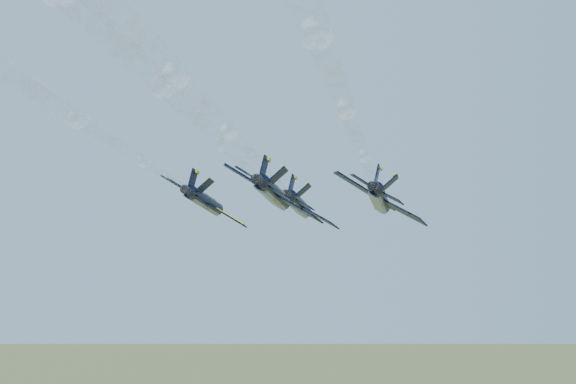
{
  "coord_description": "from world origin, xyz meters",
  "views": [
    {
      "loc": [
        0.14,
        -102.05,
        99.28
      ],
      "look_at": [
        1.11,
        0.61,
        106.77
      ],
      "focal_mm": 55.0,
      "sensor_mm": 36.0,
      "label": 1
    }
  ],
  "objects_px": {
    "jet_lead": "(299,205)",
    "jet_slot": "(274,194)",
    "jet_right": "(380,199)",
    "jet_left": "(205,201)"
  },
  "relations": [
    {
      "from": "jet_left",
      "to": "jet_right",
      "type": "xyz_separation_m",
      "value": [
        20.17,
        -4.65,
        0.0
      ]
    },
    {
      "from": "jet_lead",
      "to": "jet_left",
      "type": "xyz_separation_m",
      "value": [
        -11.19,
        -6.77,
        0.0
      ]
    },
    {
      "from": "jet_lead",
      "to": "jet_right",
      "type": "height_order",
      "value": "same"
    },
    {
      "from": "jet_left",
      "to": "jet_right",
      "type": "bearing_deg",
      "value": -1.08
    },
    {
      "from": "jet_right",
      "to": "jet_lead",
      "type": "bearing_deg",
      "value": 140.08
    },
    {
      "from": "jet_right",
      "to": "jet_slot",
      "type": "xyz_separation_m",
      "value": [
        -11.96,
        -8.24,
        0.0
      ]
    },
    {
      "from": "jet_left",
      "to": "jet_right",
      "type": "height_order",
      "value": "same"
    },
    {
      "from": "jet_left",
      "to": "jet_lead",
      "type": "bearing_deg",
      "value": 43.08
    },
    {
      "from": "jet_lead",
      "to": "jet_left",
      "type": "height_order",
      "value": "same"
    },
    {
      "from": "jet_lead",
      "to": "jet_slot",
      "type": "bearing_deg",
      "value": -86.71
    }
  ]
}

